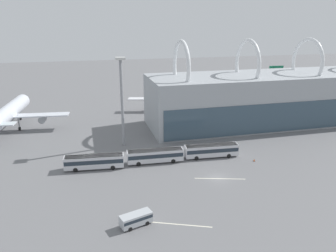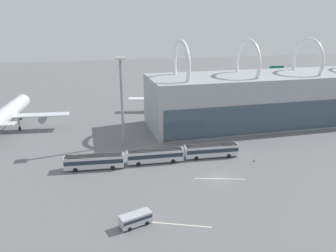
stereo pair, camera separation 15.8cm
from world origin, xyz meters
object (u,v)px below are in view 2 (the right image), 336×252
at_px(airliner_at_gate_near, 8,113).
at_px(traffic_cone_0, 254,160).
at_px(airliner_at_gate_far, 186,95).
at_px(floodlight_mast, 122,94).
at_px(shuttle_bus_1, 155,155).
at_px(shuttle_bus_2, 211,150).
at_px(shuttle_bus_0, 94,161).
at_px(airliner_parked_remote, 311,87).
at_px(service_van_foreground, 136,218).

xyz_separation_m(airliner_at_gate_near, traffic_cone_0, (59.14, -38.51, -4.95)).
height_order(airliner_at_gate_far, traffic_cone_0, airliner_at_gate_far).
bearing_deg(traffic_cone_0, floodlight_mast, 147.23).
bearing_deg(traffic_cone_0, shuttle_bus_1, 167.22).
bearing_deg(floodlight_mast, traffic_cone_0, -32.77).
height_order(airliner_at_gate_near, shuttle_bus_2, airliner_at_gate_near).
height_order(airliner_at_gate_far, shuttle_bus_0, airliner_at_gate_far).
distance_m(airliner_parked_remote, floodlight_mast, 89.40).
bearing_deg(traffic_cone_0, airliner_at_gate_near, 146.93).
xyz_separation_m(shuttle_bus_1, traffic_cone_0, (22.33, -5.07, -1.53)).
xyz_separation_m(shuttle_bus_1, service_van_foreground, (-8.07, -22.94, -0.59)).
bearing_deg(shuttle_bus_1, shuttle_bus_0, -176.95).
bearing_deg(shuttle_bus_1, traffic_cone_0, -9.43).
height_order(airliner_parked_remote, shuttle_bus_2, airliner_parked_remote).
relative_size(shuttle_bus_1, service_van_foreground, 2.36).
xyz_separation_m(airliner_at_gate_near, service_van_foreground, (28.73, -56.39, -4.01)).
bearing_deg(airliner_at_gate_near, shuttle_bus_1, -125.71).
relative_size(shuttle_bus_2, traffic_cone_0, 22.50).
xyz_separation_m(shuttle_bus_1, floodlight_mast, (-5.58, 12.90, 11.70)).
height_order(service_van_foreground, floodlight_mast, floodlight_mast).
distance_m(airliner_parked_remote, service_van_foreground, 110.09).
height_order(shuttle_bus_1, shuttle_bus_2, same).
bearing_deg(shuttle_bus_2, airliner_at_gate_far, 85.23).
relative_size(airliner_at_gate_near, service_van_foreground, 6.37).
bearing_deg(shuttle_bus_0, traffic_cone_0, -2.35).
bearing_deg(airliner_parked_remote, airliner_at_gate_far, -169.31).
height_order(shuttle_bus_1, traffic_cone_0, shuttle_bus_1).
height_order(airliner_at_gate_far, service_van_foreground, airliner_at_gate_far).
xyz_separation_m(service_van_foreground, traffic_cone_0, (30.41, 17.88, -0.94)).
height_order(airliner_at_gate_near, airliner_at_gate_far, airliner_at_gate_far).
height_order(floodlight_mast, traffic_cone_0, floodlight_mast).
distance_m(shuttle_bus_2, service_van_foreground, 31.39).
bearing_deg(airliner_parked_remote, shuttle_bus_2, -137.38).
bearing_deg(shuttle_bus_2, service_van_foreground, -129.39).
distance_m(shuttle_bus_0, floodlight_mast, 19.12).
xyz_separation_m(airliner_parked_remote, shuttle_bus_2, (-62.69, -47.94, -2.81)).
xyz_separation_m(airliner_at_gate_far, shuttle_bus_1, (-20.37, -42.35, -3.67)).
bearing_deg(shuttle_bus_1, airliner_at_gate_near, 141.09).
distance_m(floodlight_mast, traffic_cone_0, 35.73).
height_order(airliner_parked_remote, service_van_foreground, airliner_parked_remote).
relative_size(shuttle_bus_0, service_van_foreground, 2.37).
height_order(shuttle_bus_0, service_van_foreground, shuttle_bus_0).
bearing_deg(traffic_cone_0, airliner_parked_remote, 44.37).
relative_size(airliner_at_gate_far, shuttle_bus_2, 3.37).
bearing_deg(shuttle_bus_2, shuttle_bus_1, -176.72).
relative_size(airliner_parked_remote, service_van_foreground, 7.94).
distance_m(airliner_parked_remote, shuttle_bus_2, 78.97).
xyz_separation_m(airliner_at_gate_near, shuttle_bus_0, (23.21, -33.37, -3.42)).
xyz_separation_m(airliner_parked_remote, floodlight_mast, (-81.87, -34.81, 8.88)).
bearing_deg(floodlight_mast, service_van_foreground, -93.98).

